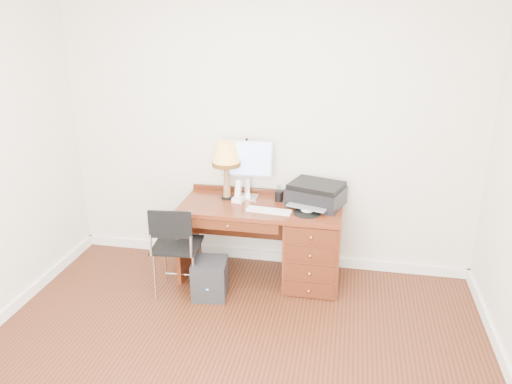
% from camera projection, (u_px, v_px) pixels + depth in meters
% --- Properties ---
extents(ground, '(4.00, 4.00, 0.00)m').
position_uv_depth(ground, '(226.00, 372.00, 3.61)').
color(ground, '#3A1A0D').
rests_on(ground, ground).
extents(room_shell, '(4.00, 4.00, 4.00)m').
position_uv_depth(room_shell, '(244.00, 316.00, 4.18)').
color(room_shell, silver).
rests_on(room_shell, ground).
extents(desk, '(1.50, 0.67, 0.75)m').
position_uv_depth(desk, '(294.00, 240.00, 4.70)').
color(desk, maroon).
rests_on(desk, ground).
extents(monitor, '(0.49, 0.17, 0.56)m').
position_uv_depth(monitor, '(247.00, 162.00, 4.73)').
color(monitor, silver).
rests_on(monitor, desk).
extents(keyboard, '(0.42, 0.16, 0.02)m').
position_uv_depth(keyboard, '(269.00, 211.00, 4.49)').
color(keyboard, white).
rests_on(keyboard, desk).
extents(mouse_pad, '(0.24, 0.24, 0.05)m').
position_uv_depth(mouse_pad, '(307.00, 212.00, 4.45)').
color(mouse_pad, black).
rests_on(mouse_pad, desk).
extents(printer, '(0.57, 0.50, 0.21)m').
position_uv_depth(printer, '(316.00, 194.00, 4.61)').
color(printer, black).
rests_on(printer, desk).
extents(leg_lamp, '(0.27, 0.27, 0.55)m').
position_uv_depth(leg_lamp, '(226.00, 158.00, 4.66)').
color(leg_lamp, black).
rests_on(leg_lamp, desk).
extents(phone, '(0.11, 0.11, 0.21)m').
position_uv_depth(phone, '(238.00, 196.00, 4.70)').
color(phone, white).
rests_on(phone, desk).
extents(pen_cup, '(0.08, 0.08, 0.10)m').
position_uv_depth(pen_cup, '(279.00, 196.00, 4.72)').
color(pen_cup, black).
rests_on(pen_cup, desk).
extents(chair, '(0.45, 0.45, 0.88)m').
position_uv_depth(chair, '(174.00, 242.00, 4.41)').
color(chair, black).
rests_on(chair, ground).
extents(equipment_box, '(0.34, 0.34, 0.35)m').
position_uv_depth(equipment_box, '(210.00, 278.00, 4.51)').
color(equipment_box, black).
rests_on(equipment_box, ground).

